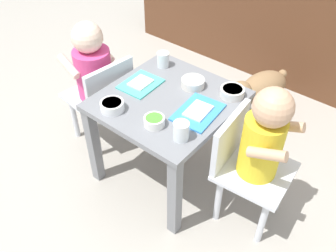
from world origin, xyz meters
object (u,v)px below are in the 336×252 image
at_px(water_cup_left, 181,132).
at_px(veggie_bowl_far, 193,83).
at_px(water_cup_right, 163,60).
at_px(cereal_bowl_right_side, 232,92).
at_px(dining_table, 168,113).
at_px(food_tray_right, 199,111).
at_px(seated_child_left, 95,72).
at_px(dog, 260,89).
at_px(cereal_bowl_left_side, 112,106).
at_px(food_tray_left, 141,83).
at_px(veggie_bowl_near, 154,121).
at_px(seated_child_right, 259,144).

bearing_deg(water_cup_left, veggie_bowl_far, 118.77).
xyz_separation_m(water_cup_right, cereal_bowl_right_side, (0.38, 0.00, -0.01)).
bearing_deg(dining_table, food_tray_right, 1.33).
relative_size(seated_child_left, water_cup_left, 9.01).
bearing_deg(dog, food_tray_right, -87.55).
height_order(cereal_bowl_left_side, veggie_bowl_far, cereal_bowl_left_side).
relative_size(food_tray_left, food_tray_right, 0.82).
xyz_separation_m(seated_child_left, water_cup_right, (0.25, 0.21, 0.06)).
bearing_deg(cereal_bowl_right_side, food_tray_right, -103.61).
distance_m(dining_table, dog, 0.69).
bearing_deg(water_cup_left, food_tray_right, 102.73).
distance_m(cereal_bowl_left_side, veggie_bowl_near, 0.20).
bearing_deg(seated_child_left, water_cup_left, -11.87).
relative_size(water_cup_right, cereal_bowl_left_side, 0.72).
xyz_separation_m(seated_child_left, dog, (0.56, 0.69, -0.23)).
distance_m(food_tray_left, water_cup_right, 0.18).
bearing_deg(water_cup_left, veggie_bowl_near, -177.82).
distance_m(seated_child_right, veggie_bowl_near, 0.41).
relative_size(seated_child_left, cereal_bowl_left_side, 6.87).
distance_m(seated_child_right, water_cup_left, 0.30).
bearing_deg(dog, seated_child_left, -128.97).
height_order(seated_child_left, water_cup_left, seated_child_left).
bearing_deg(dog, seated_child_right, -64.85).
xyz_separation_m(food_tray_left, food_tray_right, (0.31, 0.00, 0.00)).
relative_size(seated_child_left, food_tray_left, 3.67).
relative_size(dining_table, veggie_bowl_far, 5.43).
bearing_deg(veggie_bowl_far, veggie_bowl_near, -83.09).
height_order(seated_child_right, veggie_bowl_far, seated_child_right).
distance_m(dining_table, water_cup_right, 0.28).
bearing_deg(food_tray_left, dog, 66.42).
bearing_deg(dining_table, dog, 78.92).
xyz_separation_m(seated_child_left, food_tray_left, (0.27, 0.04, 0.04)).
distance_m(veggie_bowl_near, cereal_bowl_right_side, 0.38).
relative_size(dining_table, food_tray_left, 3.05).
xyz_separation_m(seated_child_right, water_cup_left, (-0.23, -0.18, 0.05)).
distance_m(dining_table, food_tray_left, 0.18).
xyz_separation_m(seated_child_left, seated_child_right, (0.86, 0.05, 0.01)).
bearing_deg(seated_child_right, seated_child_left, -176.54).
bearing_deg(food_tray_right, water_cup_right, 151.89).
xyz_separation_m(dining_table, seated_child_left, (-0.43, -0.03, 0.05)).
bearing_deg(seated_child_left, veggie_bowl_far, 20.00).
xyz_separation_m(dog, water_cup_left, (0.07, -0.82, 0.29)).
bearing_deg(water_cup_right, food_tray_right, -28.11).
distance_m(food_tray_left, veggie_bowl_far, 0.23).
distance_m(food_tray_right, cereal_bowl_left_side, 0.35).
xyz_separation_m(dog, water_cup_right, (-0.31, -0.47, 0.29)).
bearing_deg(veggie_bowl_far, water_cup_right, 167.34).
bearing_deg(dining_table, water_cup_left, -39.91).
height_order(dining_table, dog, dining_table).
bearing_deg(veggie_bowl_near, food_tray_left, 142.66).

